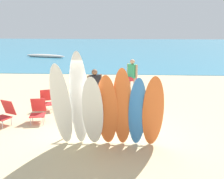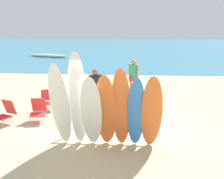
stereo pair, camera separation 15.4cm
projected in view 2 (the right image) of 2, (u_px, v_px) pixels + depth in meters
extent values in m
plane|color=#D3BC8C|center=(123.00, 66.00, 21.52)|extent=(60.00, 60.00, 0.00)
cube|color=teal|center=(127.00, 48.00, 37.16)|extent=(60.00, 40.00, 0.02)
cylinder|color=brown|center=(64.00, 129.00, 8.01)|extent=(0.07, 0.07, 0.56)
cylinder|color=brown|center=(154.00, 132.00, 7.82)|extent=(0.07, 0.07, 0.56)
cylinder|color=brown|center=(108.00, 121.00, 7.84)|extent=(2.79, 0.06, 0.06)
ellipsoid|color=white|center=(60.00, 106.00, 7.05)|extent=(0.52, 0.97, 2.47)
ellipsoid|color=white|center=(78.00, 101.00, 7.09)|extent=(0.57, 0.88, 2.74)
ellipsoid|color=white|center=(91.00, 113.00, 7.07)|extent=(0.59, 0.90, 2.14)
ellipsoid|color=orange|center=(106.00, 111.00, 7.13)|extent=(0.58, 0.81, 2.16)
ellipsoid|color=orange|center=(121.00, 109.00, 7.07)|extent=(0.55, 0.82, 2.34)
ellipsoid|color=#337AD1|center=(136.00, 113.00, 7.06)|extent=(0.49, 0.81, 2.11)
ellipsoid|color=orange|center=(151.00, 113.00, 6.96)|extent=(0.58, 0.88, 2.17)
cylinder|color=brown|center=(92.00, 102.00, 10.38)|extent=(0.12, 0.12, 0.81)
cylinder|color=brown|center=(99.00, 100.00, 10.54)|extent=(0.12, 0.12, 0.81)
cube|color=#2D4CB2|center=(95.00, 93.00, 10.38)|extent=(0.43, 0.27, 0.19)
cube|color=black|center=(95.00, 83.00, 10.28)|extent=(0.47, 0.42, 0.63)
sphere|color=brown|center=(95.00, 72.00, 10.18)|extent=(0.23, 0.23, 0.23)
cylinder|color=brown|center=(89.00, 83.00, 10.14)|extent=(0.10, 0.10, 0.56)
cylinder|color=brown|center=(101.00, 81.00, 10.41)|extent=(0.10, 0.10, 0.56)
cylinder|color=tan|center=(131.00, 85.00, 13.04)|extent=(0.13, 0.13, 0.83)
cylinder|color=tan|center=(136.00, 86.00, 12.80)|extent=(0.13, 0.13, 0.83)
cube|color=#DB333D|center=(133.00, 79.00, 12.84)|extent=(0.44, 0.27, 0.20)
cube|color=#33A36B|center=(134.00, 71.00, 12.74)|extent=(0.46, 0.45, 0.65)
sphere|color=tan|center=(134.00, 62.00, 12.64)|extent=(0.23, 0.23, 0.23)
cylinder|color=tan|center=(129.00, 69.00, 12.93)|extent=(0.10, 0.10, 0.57)
cylinder|color=tan|center=(138.00, 71.00, 12.54)|extent=(0.10, 0.10, 0.57)
cylinder|color=#B7B7BC|center=(31.00, 121.00, 9.04)|extent=(0.02, 0.02, 0.28)
cylinder|color=#B7B7BC|center=(43.00, 121.00, 9.08)|extent=(0.02, 0.02, 0.28)
cylinder|color=#B7B7BC|center=(33.00, 117.00, 9.41)|extent=(0.02, 0.02, 0.28)
cylinder|color=#B7B7BC|center=(45.00, 117.00, 9.44)|extent=(0.02, 0.02, 0.28)
cube|color=red|center=(38.00, 115.00, 9.20)|extent=(0.57, 0.53, 0.03)
cube|color=red|center=(39.00, 105.00, 9.45)|extent=(0.53, 0.30, 0.52)
cylinder|color=#B7B7BC|center=(44.00, 109.00, 10.29)|extent=(0.02, 0.02, 0.28)
cylinder|color=#B7B7BC|center=(55.00, 108.00, 10.41)|extent=(0.02, 0.02, 0.28)
cylinder|color=#B7B7BC|center=(43.00, 106.00, 10.64)|extent=(0.02, 0.02, 0.28)
cylinder|color=#B7B7BC|center=(54.00, 105.00, 10.76)|extent=(0.02, 0.02, 0.28)
cube|color=red|center=(48.00, 104.00, 10.49)|extent=(0.63, 0.60, 0.03)
cube|color=red|center=(47.00, 95.00, 10.74)|extent=(0.56, 0.42, 0.51)
cylinder|color=#B7B7BC|center=(3.00, 124.00, 8.76)|extent=(0.02, 0.02, 0.28)
cylinder|color=#B7B7BC|center=(3.00, 119.00, 9.27)|extent=(0.02, 0.02, 0.28)
cylinder|color=#B7B7BC|center=(12.00, 121.00, 9.08)|extent=(0.02, 0.02, 0.28)
cube|color=red|center=(3.00, 117.00, 8.98)|extent=(0.64, 0.61, 0.03)
cube|color=red|center=(9.00, 107.00, 9.17)|extent=(0.54, 0.38, 0.53)
ellipsoid|color=silver|center=(49.00, 56.00, 26.86)|extent=(4.29, 1.65, 0.34)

